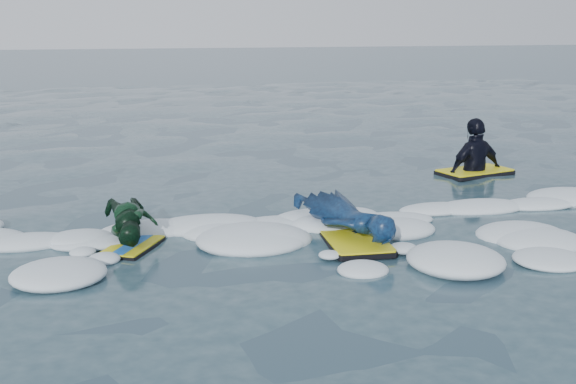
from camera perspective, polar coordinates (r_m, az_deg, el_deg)
The scene contains 5 objects.
ground at distance 7.25m, azimuth 4.12°, elevation -5.89°, with size 120.00×120.00×0.00m, color #1B3641.
foam_band at distance 8.19m, azimuth 1.88°, elevation -3.59°, with size 12.00×3.10×0.30m, color white, non-canonical shape.
prone_woman_unit at distance 8.10m, azimuth 4.72°, elevation -2.09°, with size 1.00×1.85×0.46m.
prone_child_unit at distance 8.03m, azimuth -12.28°, elevation -2.49°, with size 0.76×1.24×0.46m.
waiting_rider_unit at distance 11.85m, azimuth 14.53°, elevation 1.46°, with size 1.30×0.92×1.76m.
Camera 1 is at (-2.15, -6.50, 2.39)m, focal length 45.00 mm.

